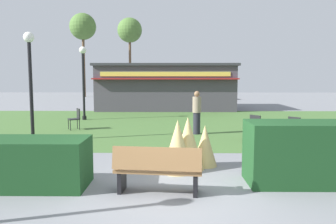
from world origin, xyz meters
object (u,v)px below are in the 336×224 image
at_px(trash_bin, 304,163).
at_px(cafe_chair_center, 296,127).
at_px(lamppost_mid, 30,73).
at_px(person_strolling, 197,112).
at_px(park_bench, 158,170).
at_px(parked_car_center_slot, 206,93).
at_px(tree_left_bg, 130,31).
at_px(tree_right_bg, 83,27).
at_px(lamppost_far, 83,74).
at_px(parked_car_west_slot, 149,93).
at_px(cafe_chair_west, 76,117).
at_px(food_kiosk, 166,86).
at_px(cafe_chair_east, 253,126).

xyz_separation_m(trash_bin, cafe_chair_center, (1.40, 4.41, 0.09)).
distance_m(lamppost_mid, cafe_chair_center, 9.29).
bearing_deg(lamppost_mid, person_strolling, 14.61).
distance_m(park_bench, parked_car_center_slot, 26.47).
relative_size(tree_left_bg, tree_right_bg, 1.00).
relative_size(lamppost_far, person_strolling, 2.23).
relative_size(trash_bin, parked_car_west_slot, 0.20).
xyz_separation_m(trash_bin, tree_right_bg, (-12.32, 29.59, 6.95)).
distance_m(park_bench, cafe_chair_center, 6.84).
height_order(trash_bin, cafe_chair_west, cafe_chair_west).
bearing_deg(cafe_chair_west, lamppost_mid, -106.53).
relative_size(lamppost_mid, food_kiosk, 0.40).
relative_size(park_bench, parked_car_center_slot, 0.40).
bearing_deg(food_kiosk, trash_bin, -78.87).
bearing_deg(parked_car_west_slot, lamppost_mid, -97.32).
height_order(cafe_chair_west, cafe_chair_east, same).
distance_m(parked_car_west_slot, tree_right_bg, 10.76).
bearing_deg(cafe_chair_west, trash_bin, -45.90).
bearing_deg(trash_bin, person_strolling, 107.13).
relative_size(cafe_chair_west, tree_right_bg, 0.10).
relative_size(trash_bin, cafe_chair_west, 0.98).
height_order(lamppost_mid, tree_right_bg, tree_right_bg).
bearing_deg(lamppost_far, trash_bin, -54.48).
bearing_deg(park_bench, cafe_chair_east, 60.33).
bearing_deg(food_kiosk, parked_car_center_slot, 67.56).
bearing_deg(cafe_chair_east, park_bench, -119.67).
bearing_deg(food_kiosk, park_bench, -89.52).
relative_size(food_kiosk, tree_left_bg, 1.05).
height_order(park_bench, parked_car_center_slot, parked_car_center_slot).
distance_m(cafe_chair_east, tree_right_bg, 28.54).
relative_size(food_kiosk, cafe_chair_west, 10.46).
bearing_deg(parked_car_west_slot, park_bench, -85.87).
xyz_separation_m(lamppost_far, cafe_chair_east, (7.43, -5.57, -1.86)).
distance_m(cafe_chair_east, tree_left_bg, 29.31).
bearing_deg(cafe_chair_east, cafe_chair_center, -15.47).
xyz_separation_m(lamppost_mid, parked_car_west_slot, (2.70, 20.98, -1.75)).
height_order(cafe_chair_center, tree_left_bg, tree_left_bg).
relative_size(cafe_chair_east, parked_car_center_slot, 0.21).
xyz_separation_m(lamppost_mid, cafe_chair_west, (0.78, 2.61, -1.86)).
distance_m(lamppost_mid, food_kiosk, 12.82).
bearing_deg(parked_car_center_slot, lamppost_mid, -111.24).
bearing_deg(cafe_chair_east, parked_car_center_slot, 88.85).
height_order(lamppost_mid, tree_left_bg, tree_left_bg).
xyz_separation_m(food_kiosk, parked_car_center_slot, (3.71, 8.97, -0.90)).
xyz_separation_m(person_strolling, parked_car_west_slot, (-3.14, 19.46, -0.22)).
bearing_deg(lamppost_far, food_kiosk, 56.11).
height_order(park_bench, tree_right_bg, tree_right_bg).
distance_m(lamppost_mid, person_strolling, 6.22).
height_order(lamppost_far, tree_right_bg, tree_right_bg).
height_order(parked_car_center_slot, tree_right_bg, tree_right_bg).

